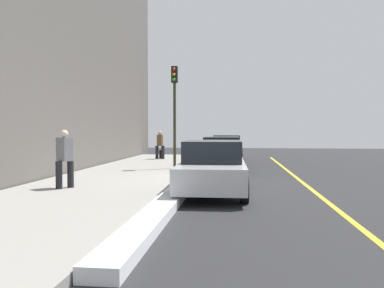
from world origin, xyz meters
name	(u,v)px	position (x,y,z in m)	size (l,w,h in m)	color
ground_plane	(208,186)	(0.00, 0.00, 0.00)	(56.00, 56.00, 0.00)	#28282B
sidewalk	(110,182)	(0.00, -3.30, 0.07)	(28.00, 4.60, 0.15)	gray
lane_stripe_centre	(309,187)	(0.00, 3.20, 0.00)	(28.00, 0.14, 0.01)	gold
snow_bank_curb	(160,210)	(4.56, -0.70, 0.11)	(7.65, 0.56, 0.22)	white
parked_car_red	(226,147)	(-11.62, 0.29, 0.76)	(4.17, 1.98, 1.51)	black
parked_car_charcoal	(222,153)	(-5.45, 0.24, 0.76)	(4.82, 1.94, 1.51)	black
parked_car_silver	(213,167)	(1.49, 0.24, 0.76)	(4.52, 1.96, 1.51)	black
pedestrian_grey_coat	(65,157)	(1.97, -3.99, 1.04)	(0.49, 0.53, 1.68)	black
pedestrian_brown_coat	(160,144)	(-9.77, -3.53, 1.02)	(0.45, 0.54, 1.63)	black
traffic_light_pole	(175,100)	(-4.17, -1.77, 3.14)	(0.35, 0.26, 4.44)	#2D2D19
rolling_suitcase	(162,154)	(-10.28, -3.53, 0.40)	(0.34, 0.22, 0.85)	black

